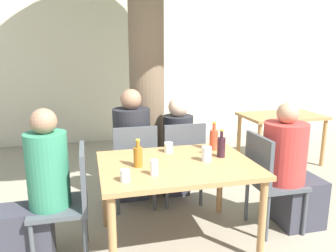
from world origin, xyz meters
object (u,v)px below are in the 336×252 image
(person_seated_1, at_px, (291,172))
(amber_bottle_0, at_px, (138,156))
(person_seated_0, at_px, (38,197))
(patio_chair_2, at_px, (134,162))
(wine_bottle_2, at_px, (221,146))
(dining_table_front, at_px, (177,172))
(drinking_glass_3, at_px, (207,154))
(patio_chair_0, at_px, (70,197))
(drinking_glass_2, at_px, (125,176))
(drinking_glass_1, at_px, (154,167))
(patio_chair_1, at_px, (268,176))
(person_seated_3, at_px, (176,152))
(soda_bottle_1, at_px, (214,139))
(drinking_glass_0, at_px, (169,147))
(person_seated_2, at_px, (131,150))
(dining_table_back, at_px, (281,121))
(patio_chair_3, at_px, (182,158))

(person_seated_1, xyz_separation_m, amber_bottle_0, (-1.44, -0.01, 0.27))
(person_seated_0, distance_m, amber_bottle_0, 0.83)
(patio_chair_2, bearing_deg, wine_bottle_2, 135.91)
(dining_table_front, bearing_deg, wine_bottle_2, 7.47)
(drinking_glass_3, bearing_deg, patio_chair_2, 125.05)
(patio_chair_0, relative_size, drinking_glass_2, 10.68)
(patio_chair_0, bearing_deg, drinking_glass_1, 70.63)
(person_seated_1, bearing_deg, patio_chair_1, 90.00)
(patio_chair_2, bearing_deg, person_seated_3, -155.00)
(patio_chair_1, height_order, soda_bottle_1, soda_bottle_1)
(dining_table_front, height_order, patio_chair_0, patio_chair_0)
(soda_bottle_1, height_order, drinking_glass_1, soda_bottle_1)
(drinking_glass_0, bearing_deg, person_seated_2, 112.60)
(amber_bottle_0, distance_m, drinking_glass_3, 0.59)
(person_seated_2, distance_m, drinking_glass_2, 1.27)
(dining_table_front, xyz_separation_m, person_seated_3, (0.26, 0.95, -0.13))
(soda_bottle_1, xyz_separation_m, drinking_glass_3, (-0.18, -0.30, -0.04))
(person_seated_2, relative_size, person_seated_3, 1.09)
(dining_table_back, xyz_separation_m, wine_bottle_2, (-1.65, -1.61, 0.20))
(dining_table_back, distance_m, drinking_glass_0, 2.48)
(patio_chair_0, bearing_deg, drinking_glass_3, 88.99)
(patio_chair_0, distance_m, patio_chair_1, 1.75)
(dining_table_front, bearing_deg, person_seated_3, 74.89)
(patio_chair_3, relative_size, drinking_glass_0, 9.94)
(patio_chair_3, height_order, amber_bottle_0, amber_bottle_0)
(person_seated_3, bearing_deg, patio_chair_0, 40.07)
(dining_table_front, relative_size, drinking_glass_1, 10.87)
(dining_table_front, distance_m, person_seated_2, 0.98)
(patio_chair_2, bearing_deg, person_seated_2, -90.00)
(person_seated_1, relative_size, drinking_glass_0, 13.06)
(patio_chair_0, distance_m, person_seated_1, 1.98)
(dining_table_front, xyz_separation_m, drinking_glass_3, (0.26, -0.02, 0.14))
(patio_chair_1, bearing_deg, person_seated_1, -90.00)
(drinking_glass_1, bearing_deg, drinking_glass_3, 22.31)
(person_seated_3, xyz_separation_m, drinking_glass_0, (-0.25, -0.65, 0.26))
(patio_chair_2, relative_size, amber_bottle_0, 4.01)
(patio_chair_3, height_order, person_seated_1, person_seated_1)
(dining_table_back, bearing_deg, drinking_glass_2, -142.36)
(patio_chair_3, distance_m, drinking_glass_2, 1.27)
(patio_chair_0, distance_m, person_seated_3, 1.48)
(drinking_glass_3, bearing_deg, patio_chair_0, 178.99)
(patio_chair_0, bearing_deg, dining_table_front, 90.00)
(patio_chair_2, xyz_separation_m, drinking_glass_1, (0.02, -0.94, 0.27))
(person_seated_1, distance_m, person_seated_3, 1.28)
(person_seated_2, relative_size, soda_bottle_1, 4.70)
(person_seated_2, bearing_deg, person_seated_3, -178.41)
(drinking_glass_1, relative_size, drinking_glass_2, 1.38)
(person_seated_0, height_order, amber_bottle_0, person_seated_0)
(person_seated_1, xyz_separation_m, drinking_glass_0, (-1.10, 0.31, 0.23))
(patio_chair_3, distance_m, person_seated_2, 0.57)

